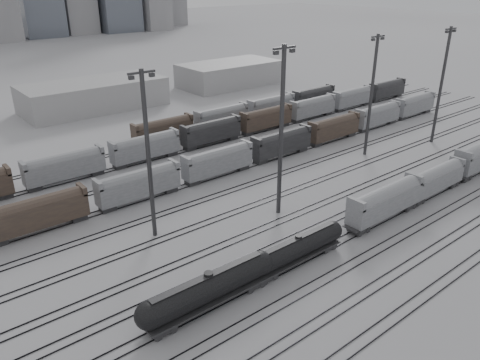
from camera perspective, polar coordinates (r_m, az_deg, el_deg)
ground at (r=65.88m, az=8.55°, el=-9.85°), size 900.00×900.00×0.00m
tracks at (r=76.81m, az=-1.03°, el=-4.27°), size 220.00×71.50×0.16m
tank_car_a at (r=55.99m, az=-3.80°, el=-13.03°), size 18.95×3.16×4.68m
tank_car_b at (r=64.19m, az=7.07°, el=-8.21°), size 16.76×2.79×4.14m
hopper_car_a at (r=77.46m, az=17.31°, el=-2.33°), size 15.93×3.16×5.70m
hopper_car_b at (r=89.73m, az=22.79°, el=0.24°), size 14.38×2.86×5.14m
light_mast_b at (r=66.86m, az=-11.13°, el=3.24°), size 4.00×0.64×24.97m
light_mast_c at (r=72.49m, az=5.06°, el=6.18°), size 4.34×0.69×27.11m
light_mast_d at (r=102.50m, az=15.74°, el=10.13°), size 4.07×0.65×25.46m
light_mast_e at (r=115.93m, az=23.35°, el=10.76°), size 4.17×0.67×26.05m
bg_string_near at (r=90.57m, az=-2.73°, el=2.12°), size 151.00×3.00×5.60m
bg_string_mid at (r=108.29m, az=-3.53°, el=5.79°), size 151.00×3.00×5.60m
bg_string_far at (r=124.61m, az=0.89°, el=8.25°), size 66.00×3.00×5.60m
warehouse_mid at (r=144.43m, az=-17.36°, el=9.85°), size 40.00×18.00×8.00m
warehouse_right at (r=168.89m, az=-1.27°, el=12.81°), size 35.00×18.00×8.00m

